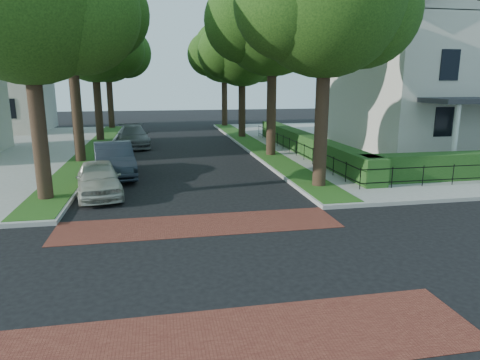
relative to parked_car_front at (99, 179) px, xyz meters
name	(u,v)px	position (x,y,z in m)	size (l,w,h in m)	color
ground	(212,266)	(3.60, -7.57, -0.71)	(120.00, 120.00, 0.00)	black
sidewalk_ne	(435,141)	(23.10, 11.43, -0.63)	(30.00, 30.00, 0.15)	gray
crosswalk_far	(200,225)	(3.60, -4.37, -0.70)	(9.00, 2.20, 0.01)	maroon
crosswalk_near	(235,340)	(3.60, -10.77, -0.70)	(9.00, 2.20, 0.01)	maroon
grass_strip_ne	(254,145)	(9.00, 11.53, -0.55)	(1.60, 29.80, 0.02)	#1F4D16
grass_strip_nw	(93,149)	(-1.80, 11.53, -0.55)	(1.60, 29.80, 0.02)	#1F4D16
tree_right_near	(327,0)	(9.20, -0.33, 6.92)	(7.75, 6.67, 10.66)	black
tree_right_mid	(274,19)	(9.21, 7.68, 7.28)	(8.25, 7.09, 11.22)	black
tree_right_far	(243,50)	(9.20, 16.65, 6.20)	(7.25, 6.23, 9.74)	black
tree_right_back	(225,52)	(9.20, 25.66, 6.56)	(7.50, 6.45, 10.20)	black
tree_left_near	(30,0)	(-1.80, -0.34, 6.56)	(7.50, 6.45, 10.20)	black
tree_left_mid	(71,6)	(-1.79, 7.68, 7.64)	(8.00, 6.88, 11.48)	black
tree_left_far	(95,45)	(-1.80, 16.65, 6.41)	(7.00, 6.02, 9.86)	black
tree_left_back	(108,49)	(-1.80, 25.67, 6.71)	(7.75, 6.66, 10.44)	black
hedge_main_road	(305,144)	(11.30, 7.43, 0.04)	(1.00, 18.00, 1.20)	#1A3E15
fence_main_road	(293,147)	(10.50, 7.43, -0.11)	(0.06, 18.00, 0.90)	black
house_victorian	(447,57)	(21.11, 8.35, 5.31)	(13.00, 13.05, 12.48)	beige
parked_car_front	(99,179)	(0.00, 0.00, 0.00)	(1.67, 4.14, 1.41)	#B9B7A6
parked_car_middle	(114,160)	(0.28, 3.59, 0.11)	(1.73, 4.96, 1.63)	#212932
parked_car_rear	(133,136)	(0.71, 13.31, 0.03)	(2.06, 5.06, 1.47)	slate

